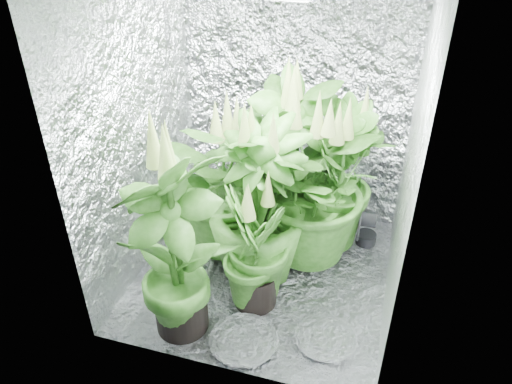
{
  "coord_description": "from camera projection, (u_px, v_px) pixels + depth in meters",
  "views": [
    {
      "loc": [
        0.66,
        -2.43,
        2.29
      ],
      "look_at": [
        -0.05,
        0.0,
        0.64
      ],
      "focal_mm": 35.0,
      "sensor_mm": 36.0,
      "label": 1
    }
  ],
  "objects": [
    {
      "name": "plant_c",
      "position": [
        336.0,
        179.0,
        3.37
      ],
      "size": [
        0.75,
        0.75,
        1.13
      ],
      "rotation": [
        0.0,
        0.0,
        2.02
      ],
      "color": "black",
      "rests_on": "ground"
    },
    {
      "name": "plant_label",
      "position": [
        187.0,
        294.0,
        2.77
      ],
      "size": [
        0.05,
        0.02,
        0.07
      ],
      "primitive_type": "cube",
      "rotation": [
        -0.21,
        0.0,
        0.01
      ],
      "color": "white",
      "rests_on": "plant_f"
    },
    {
      "name": "plant_g",
      "position": [
        255.0,
        250.0,
        2.91
      ],
      "size": [
        0.52,
        0.52,
        0.92
      ],
      "rotation": [
        0.0,
        0.0,
        4.56
      ],
      "color": "black",
      "rests_on": "ground"
    },
    {
      "name": "plant_f",
      "position": [
        174.0,
        245.0,
        2.64
      ],
      "size": [
        0.88,
        0.88,
        1.31
      ],
      "rotation": [
        0.0,
        0.0,
        4.14
      ],
      "color": "black",
      "rests_on": "ground"
    },
    {
      "name": "plant_h",
      "position": [
        258.0,
        205.0,
        3.05
      ],
      "size": [
        0.72,
        0.72,
        1.19
      ],
      "rotation": [
        0.0,
        0.0,
        6.09
      ],
      "color": "black",
      "rests_on": "ground"
    },
    {
      "name": "plant_d",
      "position": [
        267.0,
        198.0,
        3.31
      ],
      "size": [
        0.69,
        0.69,
        0.97
      ],
      "rotation": [
        0.0,
        0.0,
        2.19
      ],
      "color": "black",
      "rests_on": "ground"
    },
    {
      "name": "walls",
      "position": [
        265.0,
        139.0,
        2.81
      ],
      "size": [
        1.62,
        1.62,
        2.0
      ],
      "color": "white",
      "rests_on": "ground"
    },
    {
      "name": "ground",
      "position": [
        263.0,
        272.0,
        3.36
      ],
      "size": [
        1.6,
        1.6,
        0.0
      ],
      "primitive_type": "plane",
      "color": "white",
      "rests_on": "ground"
    },
    {
      "name": "circulation_fan",
      "position": [
        363.0,
        225.0,
        3.54
      ],
      "size": [
        0.15,
        0.32,
        0.36
      ],
      "rotation": [
        0.0,
        0.0,
        0.06
      ],
      "color": "black",
      "rests_on": "ground"
    },
    {
      "name": "plant_a",
      "position": [
        229.0,
        182.0,
        3.3
      ],
      "size": [
        1.08,
        1.08,
        1.15
      ],
      "rotation": [
        0.0,
        0.0,
        6.12
      ],
      "color": "black",
      "rests_on": "ground"
    },
    {
      "name": "plant_b",
      "position": [
        294.0,
        161.0,
        3.4
      ],
      "size": [
        0.88,
        0.88,
        1.3
      ],
      "rotation": [
        0.0,
        0.0,
        0.61
      ],
      "color": "black",
      "rests_on": "ground"
    },
    {
      "name": "plant_e",
      "position": [
        305.0,
        185.0,
        3.19
      ],
      "size": [
        1.11,
        1.11,
        1.22
      ],
      "rotation": [
        0.0,
        0.0,
        3.03
      ],
      "color": "black",
      "rests_on": "ground"
    }
  ]
}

